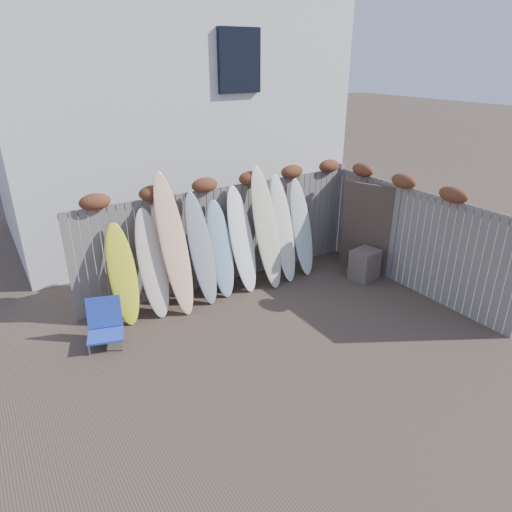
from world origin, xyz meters
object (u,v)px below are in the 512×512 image
wooden_crate (365,264)px  lattice_panel (371,229)px  beach_chair (105,324)px  surfboard_0 (123,274)px

wooden_crate → lattice_panel: size_ratio=0.33×
beach_chair → wooden_crate: bearing=-5.7°
lattice_panel → surfboard_0: (-5.03, 0.82, -0.09)m
surfboard_0 → beach_chair: bearing=-130.9°
beach_chair → lattice_panel: 5.59m
lattice_panel → beach_chair: bearing=153.4°
surfboard_0 → wooden_crate: bearing=-9.0°
beach_chair → surfboard_0: 0.91m
wooden_crate → surfboard_0: bearing=167.5°
wooden_crate → lattice_panel: (0.32, 0.23, 0.64)m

